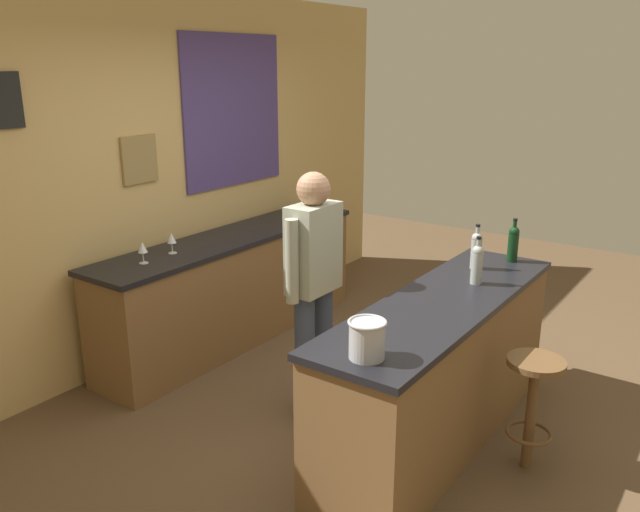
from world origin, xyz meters
TOP-DOWN VIEW (x-y plane):
  - ground_plane at (0.00, 0.00)m, footprint 10.00×10.00m
  - back_wall at (0.01, 2.03)m, footprint 6.00×0.09m
  - bar_counter at (0.00, -0.40)m, footprint 2.20×0.60m
  - side_counter at (0.40, 1.65)m, footprint 2.64×0.56m
  - bartender at (-0.19, 0.41)m, footprint 0.52×0.21m
  - bar_stool at (0.03, -0.96)m, footprint 0.32×0.32m
  - wine_bottle_a at (0.37, -0.44)m, footprint 0.07×0.07m
  - wine_bottle_b at (0.66, -0.32)m, footprint 0.07×0.07m
  - wine_bottle_c at (0.96, -0.47)m, footprint 0.07×0.07m
  - ice_bucket at (-0.92, -0.43)m, footprint 0.19×0.19m
  - wine_glass_a at (-0.51, 1.64)m, footprint 0.07×0.07m
  - wine_glass_b at (-0.23, 1.66)m, footprint 0.07×0.07m
  - coffee_mug at (1.49, 1.58)m, footprint 0.12×0.08m

SIDE VIEW (x-z plane):
  - ground_plane at x=0.00m, z-range 0.00..0.00m
  - side_counter at x=0.40m, z-range 0.00..0.90m
  - bar_stool at x=0.03m, z-range 0.12..0.80m
  - bar_counter at x=0.00m, z-range 0.00..0.92m
  - bartender at x=-0.19m, z-range 0.13..1.75m
  - coffee_mug at x=1.49m, z-range 0.90..1.00m
  - wine_glass_a at x=-0.51m, z-range 0.93..1.09m
  - wine_glass_b at x=-0.23m, z-range 0.93..1.09m
  - ice_bucket at x=-0.92m, z-range 0.92..1.11m
  - wine_bottle_a at x=0.37m, z-range 0.90..1.21m
  - wine_bottle_b at x=0.66m, z-range 0.90..1.21m
  - wine_bottle_c at x=0.96m, z-range 0.90..1.21m
  - back_wall at x=0.01m, z-range 0.02..2.82m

